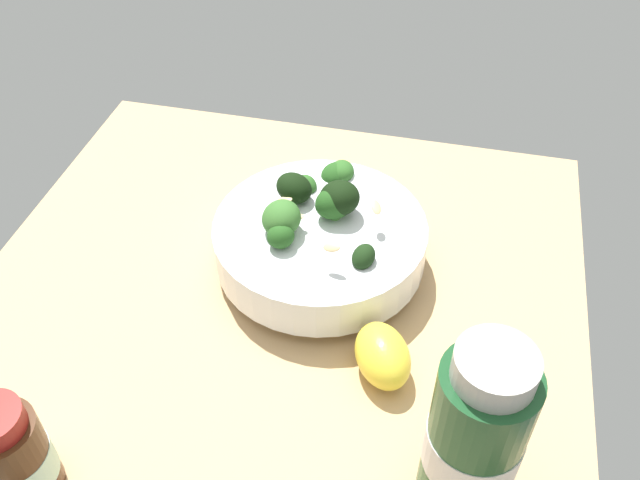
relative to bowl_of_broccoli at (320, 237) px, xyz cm
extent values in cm
cube|color=tan|center=(3.60, 6.16, -6.19)|extent=(65.41, 65.41, 3.89)
cylinder|color=white|center=(-0.08, 0.20, -3.46)|extent=(12.63, 12.63, 1.56)
cylinder|color=white|center=(-0.08, 0.20, -0.35)|extent=(22.96, 22.96, 4.67)
cylinder|color=silver|center=(-0.08, 0.20, 1.59)|extent=(19.72, 19.72, 0.80)
cylinder|color=#589D47|center=(0.08, -8.46, 0.76)|extent=(1.55, 1.54, 1.47)
ellipsoid|color=#23511C|center=(0.08, -8.46, 2.22)|extent=(4.95, 4.80, 3.15)
cylinder|color=#4A8F3C|center=(-5.55, 4.53, 1.09)|extent=(1.36, 1.70, 1.91)
ellipsoid|color=black|center=(-5.55, 4.53, 2.65)|extent=(3.49, 3.91, 3.47)
cylinder|color=#2F662B|center=(2.92, -5.53, 0.90)|extent=(1.19, 1.29, 1.59)
ellipsoid|color=#2D6023|center=(2.92, -5.53, 2.32)|extent=(3.78, 3.98, 2.85)
cylinder|color=#589D47|center=(-1.67, -1.99, 2.51)|extent=(1.99, 1.98, 1.37)
ellipsoid|color=black|center=(-1.67, -1.99, 4.21)|extent=(6.95, 6.93, 5.52)
cylinder|color=#3C7A32|center=(4.02, -3.21, 1.81)|extent=(1.91, 1.85, 1.82)
ellipsoid|color=black|center=(4.02, -3.21, 3.66)|extent=(5.05, 3.92, 4.27)
cylinder|color=#589D47|center=(-1.30, -1.47, 2.07)|extent=(2.04, 2.08, 1.97)
ellipsoid|color=#23511C|center=(-1.30, -1.47, 3.94)|extent=(6.05, 6.30, 4.98)
cylinder|color=#2F662B|center=(-0.54, -8.96, 0.65)|extent=(1.63, 1.68, 1.57)
ellipsoid|color=#2D6023|center=(-0.54, -8.96, 2.31)|extent=(4.03, 4.49, 3.18)
cylinder|color=#3C7A32|center=(3.59, 2.02, 1.72)|extent=(2.47, 2.32, 2.15)
ellipsoid|color=#386B2B|center=(3.59, 2.02, 3.80)|extent=(6.67, 5.93, 5.67)
cylinder|color=#3C7A32|center=(3.08, 4.19, 1.99)|extent=(1.43, 1.38, 1.06)
ellipsoid|color=#23511C|center=(3.08, 4.19, 3.33)|extent=(4.20, 4.15, 3.73)
ellipsoid|color=#DBBC84|center=(-5.84, -0.47, 5.04)|extent=(1.64, 2.07, 0.99)
ellipsoid|color=#DBBC84|center=(4.16, -1.18, 3.48)|extent=(1.91, 1.13, 0.95)
ellipsoid|color=#DBBC84|center=(2.21, 1.37, 3.57)|extent=(2.05, 1.54, 0.68)
ellipsoid|color=#DBBC84|center=(-2.63, 5.81, 4.87)|extent=(1.85, 1.16, 1.11)
ellipsoid|color=yellow|center=(-9.10, 12.86, -1.69)|extent=(7.95, 8.82, 5.10)
cylinder|color=#472814|center=(18.07, 31.06, 0.27)|extent=(5.78, 5.78, 9.02)
cylinder|color=silver|center=(18.07, 31.06, -0.59)|extent=(5.90, 5.90, 3.27)
cylinder|color=#194723|center=(-17.56, 23.12, 3.74)|extent=(7.42, 7.42, 15.97)
cylinder|color=#B7B2A8|center=(-17.56, 23.12, 12.86)|extent=(5.93, 5.93, 2.26)
cylinder|color=silver|center=(-17.56, 23.12, 2.73)|extent=(7.57, 7.57, 4.11)
camera|label=1|loc=(-12.20, 52.59, 51.07)|focal=38.48mm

